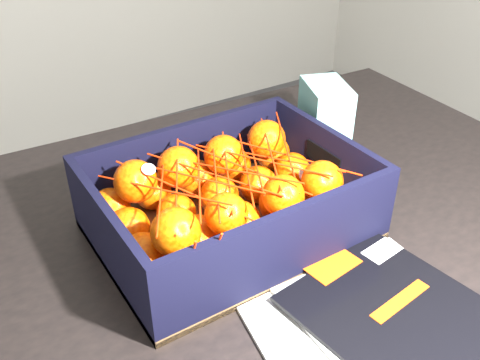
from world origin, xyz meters
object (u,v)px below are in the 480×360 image
magazine_stack (394,337)px  produce_crate (229,211)px  table (246,264)px  retail_carton (324,125)px

magazine_stack → produce_crate: bearing=100.4°
table → magazine_stack: magazine_stack is taller
table → magazine_stack: size_ratio=3.83×
produce_crate → retail_carton: bearing=18.5°
table → retail_carton: 0.28m
magazine_stack → retail_carton: 0.43m
table → produce_crate: produce_crate is taller
table → produce_crate: size_ratio=3.24×
produce_crate → retail_carton: (0.25, 0.08, 0.04)m
magazine_stack → retail_carton: (0.20, 0.37, 0.07)m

